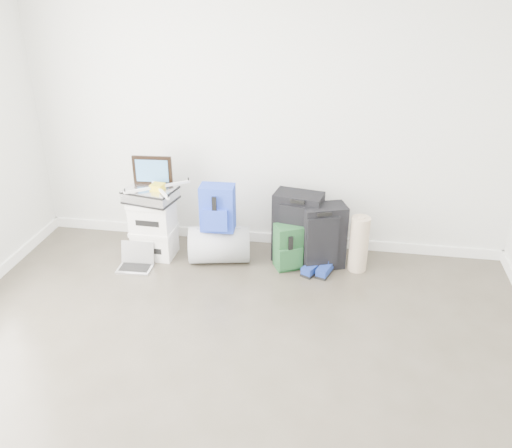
% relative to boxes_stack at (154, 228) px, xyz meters
% --- Properties ---
extents(ground, '(5.00, 5.00, 0.00)m').
position_rel_boxes_stack_xyz_m(ground, '(1.01, -2.06, -0.28)').
color(ground, '#3C362B').
rests_on(ground, ground).
extents(room_envelope, '(4.52, 5.02, 2.71)m').
position_rel_boxes_stack_xyz_m(room_envelope, '(1.01, -2.05, 1.44)').
color(room_envelope, silver).
rests_on(room_envelope, ground).
extents(boxes_stack, '(0.40, 0.33, 0.56)m').
position_rel_boxes_stack_xyz_m(boxes_stack, '(0.00, 0.00, 0.00)').
color(boxes_stack, silver).
rests_on(boxes_stack, ground).
extents(briefcase, '(0.49, 0.40, 0.12)m').
position_rel_boxes_stack_xyz_m(briefcase, '(0.00, 0.00, 0.34)').
color(briefcase, '#B2B2B7').
rests_on(briefcase, boxes_stack).
extents(painting, '(0.36, 0.05, 0.27)m').
position_rel_boxes_stack_xyz_m(painting, '(0.00, 0.10, 0.54)').
color(painting, black).
rests_on(painting, briefcase).
extents(drone, '(0.51, 0.51, 0.05)m').
position_rel_boxes_stack_xyz_m(drone, '(0.08, -0.02, 0.43)').
color(drone, gold).
rests_on(drone, briefcase).
extents(duffel_bag, '(0.61, 0.44, 0.34)m').
position_rel_boxes_stack_xyz_m(duffel_bag, '(0.63, -0.02, -0.11)').
color(duffel_bag, gray).
rests_on(duffel_bag, ground).
extents(blue_backpack, '(0.31, 0.23, 0.42)m').
position_rel_boxes_stack_xyz_m(blue_backpack, '(0.63, -0.05, 0.27)').
color(blue_backpack, '#1937A5').
rests_on(blue_backpack, duffel_bag).
extents(large_suitcase, '(0.47, 0.34, 0.67)m').
position_rel_boxes_stack_xyz_m(large_suitcase, '(1.34, 0.13, 0.05)').
color(large_suitcase, black).
rests_on(large_suitcase, ground).
extents(green_backpack, '(0.35, 0.32, 0.42)m').
position_rel_boxes_stack_xyz_m(green_backpack, '(1.30, -0.02, -0.08)').
color(green_backpack, '#14371A').
rests_on(green_backpack, ground).
extents(carry_on, '(0.44, 0.36, 0.60)m').
position_rel_boxes_stack_xyz_m(carry_on, '(1.58, 0.04, 0.02)').
color(carry_on, black).
rests_on(carry_on, ground).
extents(shoes, '(0.31, 0.28, 0.09)m').
position_rel_boxes_stack_xyz_m(shoes, '(1.56, -0.09, -0.24)').
color(shoes, black).
rests_on(shoes, ground).
extents(rolled_rug, '(0.17, 0.17, 0.52)m').
position_rel_boxes_stack_xyz_m(rolled_rug, '(1.90, 0.04, -0.02)').
color(rolled_rug, tan).
rests_on(rolled_rug, ground).
extents(laptop, '(0.31, 0.23, 0.22)m').
position_rel_boxes_stack_xyz_m(laptop, '(-0.10, -0.25, -0.23)').
color(laptop, '#B8B8BD').
rests_on(laptop, ground).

